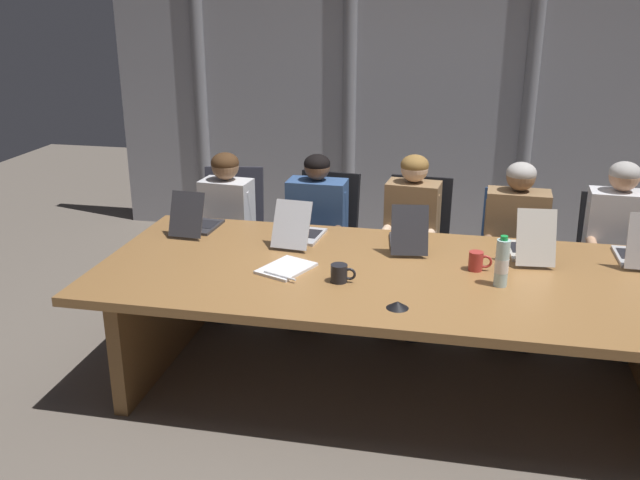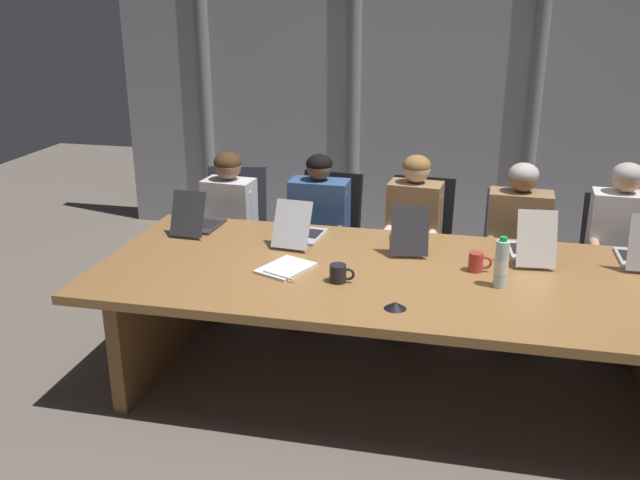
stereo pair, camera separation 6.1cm
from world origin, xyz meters
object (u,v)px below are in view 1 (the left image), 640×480
object	(u,v)px
person_left_end	(222,222)
person_right_mid	(515,239)
person_left_mid	(314,227)
conference_mic_left_side	(397,305)
office_chair_left_end	(233,251)
office_chair_left_mid	(323,258)
coffee_mug_far	(477,261)
water_bottle_primary	(502,263)
person_right_end	(617,244)
laptop_right_mid	(530,247)
laptop_center	(408,238)
office_chair_center	(414,265)
office_chair_right_end	(609,282)
spiral_notepad	(286,268)
person_center	(409,232)
coffee_mug_near	(340,273)
laptop_left_mid	(300,232)
laptop_left_end	(197,222)
office_chair_right_mid	(509,275)

from	to	relation	value
person_left_end	person_right_mid	size ratio (longest dim) A/B	0.98
person_left_mid	conference_mic_left_side	world-z (taller)	person_left_mid
office_chair_left_end	person_right_mid	world-z (taller)	person_right_mid
person_left_end	office_chair_left_mid	bearing A→B (deg)	107.75
office_chair_left_mid	coffee_mug_far	world-z (taller)	office_chair_left_mid
water_bottle_primary	person_right_end	bearing A→B (deg)	52.90
laptop_right_mid	person_right_mid	size ratio (longest dim) A/B	0.41
laptop_center	laptop_right_mid	distance (m)	0.70
laptop_center	conference_mic_left_side	world-z (taller)	laptop_center
person_left_end	person_right_end	distance (m)	2.64
person_left_end	coffee_mug_far	distance (m)	1.94
office_chair_center	person_right_end	size ratio (longest dim) A/B	0.81
laptop_center	water_bottle_primary	xyz separation A→B (m)	(0.52, -0.48, 0.07)
office_chair_right_end	spiral_notepad	world-z (taller)	office_chair_right_end
person_center	coffee_mug_near	world-z (taller)	person_center
conference_mic_left_side	spiral_notepad	distance (m)	0.74
laptop_left_mid	coffee_mug_near	bearing A→B (deg)	-143.31
office_chair_right_end	person_right_end	size ratio (longest dim) A/B	0.77
office_chair_left_end	laptop_center	bearing A→B (deg)	53.27
laptop_right_mid	person_right_mid	distance (m)	0.56
office_chair_left_mid	person_left_mid	xyz separation A→B (m)	(-0.03, -0.16, 0.29)
office_chair_left_mid	person_left_mid	world-z (taller)	person_left_mid
office_chair_right_end	person_center	world-z (taller)	person_center
person_left_end	person_left_mid	bearing A→B (deg)	94.94
laptop_right_mid	office_chair_right_end	distance (m)	1.03
person_right_end	spiral_notepad	distance (m)	2.16
coffee_mug_near	conference_mic_left_side	bearing A→B (deg)	-38.44
office_chair_left_end	office_chair_center	xyz separation A→B (m)	(1.34, 0.00, -0.00)
laptop_left_end	person_right_end	xyz separation A→B (m)	(2.63, 0.49, -0.13)
person_left_mid	office_chair_left_end	bearing A→B (deg)	-102.54
office_chair_right_mid	water_bottle_primary	xyz separation A→B (m)	(-0.13, -1.16, 0.52)
person_center	water_bottle_primary	world-z (taller)	person_center
office_chair_left_mid	person_left_mid	distance (m)	0.33
person_left_end	person_center	world-z (taller)	person_center
laptop_center	water_bottle_primary	size ratio (longest dim) A/B	1.61
laptop_center	coffee_mug_near	world-z (taller)	laptop_center
office_chair_center	office_chair_right_mid	xyz separation A→B (m)	(0.65, -0.00, -0.02)
laptop_left_mid	conference_mic_left_side	size ratio (longest dim) A/B	4.14
office_chair_center	water_bottle_primary	size ratio (longest dim) A/B	3.46
laptop_left_end	office_chair_center	world-z (taller)	laptop_left_end
office_chair_right_mid	person_right_mid	bearing A→B (deg)	7.08
person_right_mid	office_chair_center	bearing A→B (deg)	-100.83
person_left_end	water_bottle_primary	xyz separation A→B (m)	(1.87, -1.00, 0.22)
office_chair_left_end	person_left_end	xyz separation A→B (m)	(-0.01, -0.16, 0.28)
laptop_left_mid	office_chair_left_end	xyz separation A→B (m)	(-0.68, 0.70, -0.43)
conference_mic_left_side	coffee_mug_far	bearing A→B (deg)	56.95
person_left_end	water_bottle_primary	world-z (taller)	person_left_end
laptop_left_end	person_left_end	bearing A→B (deg)	3.45
coffee_mug_near	coffee_mug_far	world-z (taller)	coffee_mug_far
laptop_left_end	laptop_left_mid	bearing A→B (deg)	-91.19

